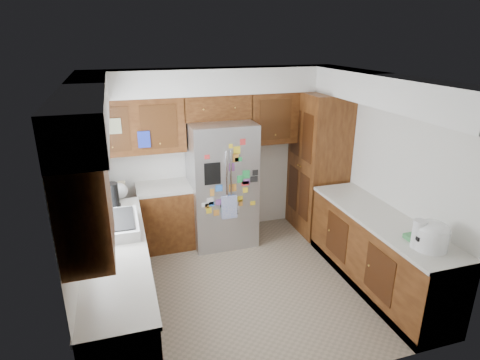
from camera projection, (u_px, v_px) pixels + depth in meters
name	position (u px, v px, depth m)	size (l,w,h in m)	color
floor	(247.00, 283.00, 5.00)	(3.60, 3.60, 0.00)	gray
room_shell	(230.00, 135.00, 4.67)	(3.64, 3.24, 2.52)	silver
left_counter_run	(132.00, 271.00, 4.50)	(1.36, 3.20, 0.92)	#3E1D0C
right_counter_run	(377.00, 254.00, 4.85)	(0.63, 2.25, 0.92)	#3E1D0C
pantry	(318.00, 164.00, 6.08)	(0.60, 0.90, 2.15)	#3E1D0C
fridge	(222.00, 184.00, 5.77)	(0.90, 0.79, 1.80)	#ADACB2
bridge_cabinet	(216.00, 106.00, 5.61)	(0.96, 0.34, 0.35)	#3E1D0C
fridge_top_items	(204.00, 84.00, 5.47)	(0.87, 0.30, 0.30)	blue
sink_assembly	(114.00, 225.00, 4.33)	(0.52, 0.70, 0.37)	silver
left_counter_clutter	(114.00, 195.00, 4.98)	(0.37, 0.87, 0.38)	black
rice_cooker	(432.00, 235.00, 3.94)	(0.34, 0.33, 0.29)	white
paper_towel	(419.00, 234.00, 3.96)	(0.13, 0.13, 0.30)	white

